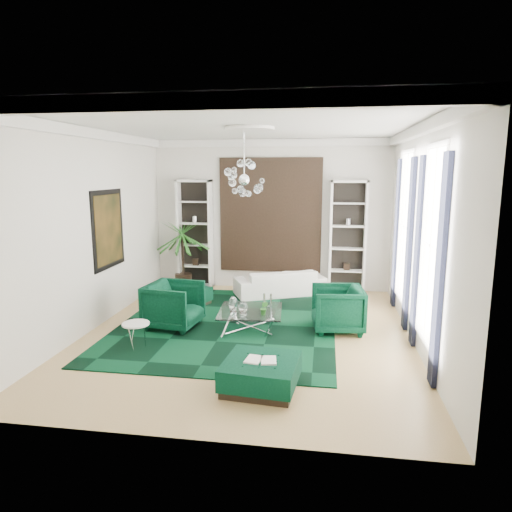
% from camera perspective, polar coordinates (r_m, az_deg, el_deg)
% --- Properties ---
extents(floor, '(6.00, 7.00, 0.02)m').
position_cam_1_polar(floor, '(8.72, -1.04, -9.73)').
color(floor, tan).
rests_on(floor, ground).
extents(ceiling, '(6.00, 7.00, 0.02)m').
position_cam_1_polar(ceiling, '(8.22, -1.13, 16.12)').
color(ceiling, white).
rests_on(ceiling, ground).
extents(wall_back, '(6.00, 0.02, 3.80)m').
position_cam_1_polar(wall_back, '(11.71, 1.83, 5.10)').
color(wall_back, silver).
rests_on(wall_back, ground).
extents(wall_front, '(6.00, 0.02, 3.80)m').
position_cam_1_polar(wall_front, '(4.89, -8.07, -2.74)').
color(wall_front, silver).
rests_on(wall_front, ground).
extents(wall_left, '(0.02, 7.00, 3.80)m').
position_cam_1_polar(wall_left, '(9.25, -19.82, 3.02)').
color(wall_left, silver).
rests_on(wall_left, ground).
extents(wall_right, '(0.02, 7.00, 3.80)m').
position_cam_1_polar(wall_right, '(8.30, 19.87, 2.21)').
color(wall_right, silver).
rests_on(wall_right, ground).
extents(crown_molding, '(6.00, 7.00, 0.18)m').
position_cam_1_polar(crown_molding, '(8.21, -1.13, 15.35)').
color(crown_molding, white).
rests_on(crown_molding, ceiling).
extents(ceiling_medallion, '(0.90, 0.90, 0.05)m').
position_cam_1_polar(ceiling_medallion, '(8.51, -0.78, 15.66)').
color(ceiling_medallion, white).
rests_on(ceiling_medallion, ceiling).
extents(tapestry, '(2.50, 0.06, 2.80)m').
position_cam_1_polar(tapestry, '(11.66, 1.80, 5.08)').
color(tapestry, black).
rests_on(tapestry, wall_back).
extents(shelving_left, '(0.90, 0.38, 2.80)m').
position_cam_1_polar(shelving_left, '(11.96, -7.62, 2.72)').
color(shelving_left, white).
rests_on(shelving_left, floor).
extents(shelving_right, '(0.90, 0.38, 2.80)m').
position_cam_1_polar(shelving_right, '(11.50, 11.39, 2.29)').
color(shelving_right, white).
rests_on(shelving_right, floor).
extents(painting, '(0.04, 1.30, 1.60)m').
position_cam_1_polar(painting, '(9.77, -17.93, 3.21)').
color(painting, black).
rests_on(painting, wall_left).
extents(window_near, '(0.03, 1.10, 2.90)m').
position_cam_1_polar(window_near, '(7.42, 21.03, 1.22)').
color(window_near, white).
rests_on(window_near, wall_right).
extents(curtain_near_a, '(0.07, 0.30, 3.25)m').
position_cam_1_polar(curtain_near_a, '(6.71, 21.99, -1.95)').
color(curtain_near_a, black).
rests_on(curtain_near_a, floor).
extents(curtain_near_b, '(0.07, 0.30, 3.25)m').
position_cam_1_polar(curtain_near_b, '(8.21, 19.55, 0.38)').
color(curtain_near_b, black).
rests_on(curtain_near_b, floor).
extents(window_far, '(0.03, 1.10, 2.90)m').
position_cam_1_polar(window_far, '(9.76, 18.09, 3.49)').
color(window_far, white).
rests_on(window_far, wall_right).
extents(curtain_far_a, '(0.07, 0.30, 3.25)m').
position_cam_1_polar(curtain_far_a, '(9.03, 18.57, 1.32)').
color(curtain_far_a, black).
rests_on(curtain_far_a, floor).
extents(curtain_far_b, '(0.07, 0.30, 3.25)m').
position_cam_1_polar(curtain_far_b, '(10.55, 17.16, 2.67)').
color(curtain_far_b, black).
rests_on(curtain_far_b, floor).
extents(rug, '(4.20, 5.00, 0.02)m').
position_cam_1_polar(rug, '(9.26, -3.48, -8.38)').
color(rug, black).
rests_on(rug, floor).
extents(sofa, '(2.33, 1.67, 0.63)m').
position_cam_1_polar(sofa, '(11.26, 2.99, -3.31)').
color(sofa, white).
rests_on(sofa, floor).
extents(armchair_left, '(1.10, 1.08, 0.90)m').
position_cam_1_polar(armchair_left, '(9.05, -10.23, -6.07)').
color(armchair_left, black).
rests_on(armchair_left, floor).
extents(armchair_right, '(1.05, 1.02, 0.87)m').
position_cam_1_polar(armchair_right, '(8.88, 10.14, -6.51)').
color(armchair_right, black).
rests_on(armchair_right, floor).
extents(coffee_table, '(1.27, 1.27, 0.41)m').
position_cam_1_polar(coffee_table, '(8.81, -0.70, -8.06)').
color(coffee_table, white).
rests_on(coffee_table, floor).
extents(ottoman_side, '(1.16, 1.16, 0.40)m').
position_cam_1_polar(ottoman_side, '(10.48, -8.82, -5.13)').
color(ottoman_side, black).
rests_on(ottoman_side, floor).
extents(ottoman_front, '(1.10, 1.10, 0.41)m').
position_cam_1_polar(ottoman_front, '(6.63, 0.64, -14.55)').
color(ottoman_front, black).
rests_on(ottoman_front, floor).
extents(book, '(0.44, 0.30, 0.03)m').
position_cam_1_polar(book, '(6.54, 0.64, -12.81)').
color(book, white).
rests_on(book, ottoman_front).
extents(side_table, '(0.57, 0.57, 0.45)m').
position_cam_1_polar(side_table, '(8.21, -14.73, -9.68)').
color(side_table, white).
rests_on(side_table, floor).
extents(palm, '(1.86, 1.86, 2.33)m').
position_cam_1_polar(palm, '(11.87, -9.18, 1.46)').
color(palm, '#2A6D23').
rests_on(palm, floor).
extents(chandelier, '(1.02, 1.02, 0.75)m').
position_cam_1_polar(chandelier, '(8.70, -1.48, 9.48)').
color(chandelier, white).
rests_on(chandelier, ceiling).
extents(table_plant, '(0.17, 0.14, 0.27)m').
position_cam_1_polar(table_plant, '(8.43, 1.01, -6.52)').
color(table_plant, '#2A6D23').
rests_on(table_plant, coffee_table).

